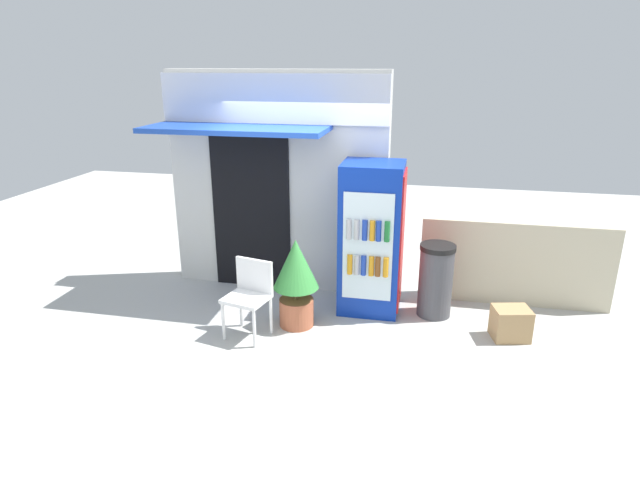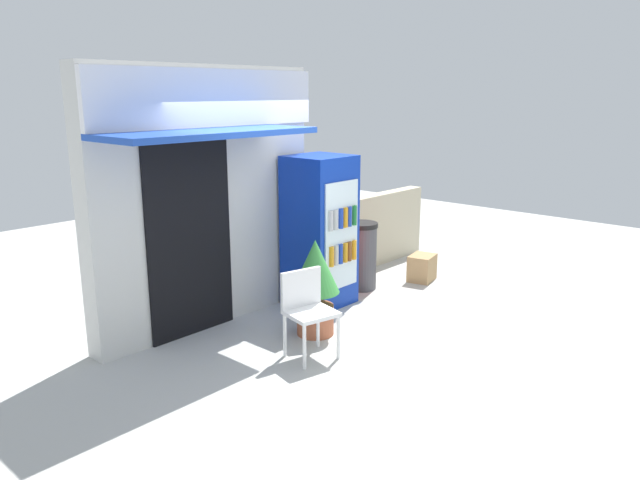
{
  "view_description": "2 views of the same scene",
  "coord_description": "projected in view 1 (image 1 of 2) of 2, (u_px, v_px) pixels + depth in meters",
  "views": [
    {
      "loc": [
        1.34,
        -5.21,
        2.98
      ],
      "look_at": [
        0.19,
        0.26,
        1.08
      ],
      "focal_mm": 29.67,
      "sensor_mm": 36.0,
      "label": 1
    },
    {
      "loc": [
        -4.69,
        -3.98,
        2.61
      ],
      "look_at": [
        -0.03,
        0.22,
        1.06
      ],
      "focal_mm": 33.98,
      "sensor_mm": 36.0,
      "label": 2
    }
  ],
  "objects": [
    {
      "name": "ground",
      "position": [
        299.0,
        335.0,
        6.05
      ],
      "size": [
        16.0,
        16.0,
        0.0
      ],
      "primitive_type": "plane",
      "color": "#B2B2AD"
    },
    {
      "name": "storefront_building",
      "position": [
        276.0,
        177.0,
        6.95
      ],
      "size": [
        2.89,
        1.13,
        2.88
      ],
      "color": "silver",
      "rests_on": "ground"
    },
    {
      "name": "drink_cooler",
      "position": [
        372.0,
        238.0,
        6.42
      ],
      "size": [
        0.74,
        0.74,
        1.86
      ],
      "color": "#0C2D9E",
      "rests_on": "ground"
    },
    {
      "name": "plastic_chair",
      "position": [
        250.0,
        291.0,
        5.92
      ],
      "size": [
        0.54,
        0.51,
        0.87
      ],
      "color": "white",
      "rests_on": "ground"
    },
    {
      "name": "potted_plant_near_shop",
      "position": [
        296.0,
        276.0,
        6.09
      ],
      "size": [
        0.53,
        0.53,
        1.07
      ],
      "color": "#AD5B3D",
      "rests_on": "ground"
    },
    {
      "name": "trash_bin",
      "position": [
        436.0,
        280.0,
        6.4
      ],
      "size": [
        0.43,
        0.43,
        0.91
      ],
      "color": "#47474C",
      "rests_on": "ground"
    },
    {
      "name": "stone_boundary_wall",
      "position": [
        514.0,
        263.0,
        6.71
      ],
      "size": [
        2.35,
        0.21,
        1.09
      ],
      "primitive_type": "cube",
      "color": "beige",
      "rests_on": "ground"
    },
    {
      "name": "cardboard_box",
      "position": [
        511.0,
        323.0,
        5.93
      ],
      "size": [
        0.45,
        0.39,
        0.37
      ],
      "primitive_type": "cube",
      "rotation": [
        0.0,
        0.0,
        0.22
      ],
      "color": "tan",
      "rests_on": "ground"
    }
  ]
}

